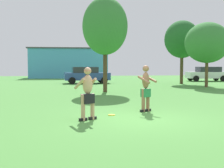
# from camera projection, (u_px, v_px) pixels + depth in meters

# --- Properties ---
(ground_plane) EXTENTS (80.00, 80.00, 0.00)m
(ground_plane) POSITION_uv_depth(u_px,v_px,m) (140.00, 119.00, 9.34)
(ground_plane) COLOR #4C8E3D
(player_with_cap) EXTENTS (0.73, 0.77, 1.68)m
(player_with_cap) POSITION_uv_depth(u_px,v_px,m) (88.00, 91.00, 9.17)
(player_with_cap) COLOR black
(player_with_cap) RESTS_ON ground_plane
(player_in_green) EXTENTS (0.69, 0.80, 1.73)m
(player_in_green) POSITION_uv_depth(u_px,v_px,m) (146.00, 87.00, 10.89)
(player_in_green) COLOR black
(player_in_green) RESTS_ON ground_plane
(frisbee) EXTENTS (0.25, 0.25, 0.03)m
(frisbee) POSITION_uv_depth(u_px,v_px,m) (112.00, 115.00, 10.12)
(frisbee) COLOR yellow
(frisbee) RESTS_ON ground_plane
(car_blue_near_post) EXTENTS (4.42, 2.29, 1.58)m
(car_blue_near_post) POSITION_uv_depth(u_px,v_px,m) (87.00, 75.00, 28.23)
(car_blue_near_post) COLOR #2D478C
(car_blue_near_post) RESTS_ON ground_plane
(car_white_mid_lot) EXTENTS (4.40, 2.23, 1.58)m
(car_white_mid_lot) POSITION_uv_depth(u_px,v_px,m) (207.00, 74.00, 32.36)
(car_white_mid_lot) COLOR white
(car_white_mid_lot) RESTS_ON ground_plane
(outbuilding_behind_lot) EXTENTS (10.92, 6.33, 4.13)m
(outbuilding_behind_lot) POSITION_uv_depth(u_px,v_px,m) (69.00, 63.00, 41.75)
(outbuilding_behind_lot) COLOR #4C9ED1
(outbuilding_behind_lot) RESTS_ON ground_plane
(tree_left_field) EXTENTS (2.90, 2.90, 6.08)m
(tree_left_field) POSITION_uv_depth(u_px,v_px,m) (105.00, 26.00, 18.77)
(tree_left_field) COLOR #4C3823
(tree_left_field) RESTS_ON ground_plane
(tree_right_field) EXTENTS (3.26, 3.26, 5.90)m
(tree_right_field) POSITION_uv_depth(u_px,v_px,m) (182.00, 40.00, 27.28)
(tree_right_field) COLOR #4C3823
(tree_right_field) RESTS_ON ground_plane
(tree_behind_players) EXTENTS (3.48, 3.48, 5.10)m
(tree_behind_players) POSITION_uv_depth(u_px,v_px,m) (207.00, 43.00, 22.98)
(tree_behind_players) COLOR brown
(tree_behind_players) RESTS_ON ground_plane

